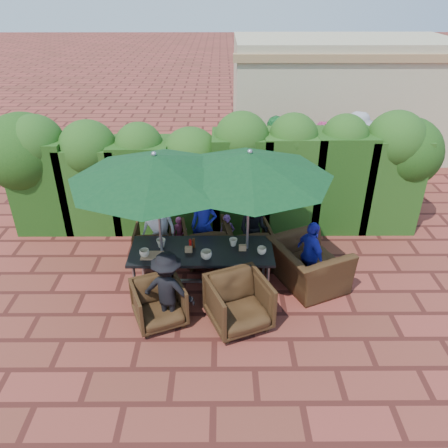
{
  "coord_description": "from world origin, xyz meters",
  "views": [
    {
      "loc": [
        0.11,
        -5.85,
        4.64
      ],
      "look_at": [
        0.15,
        0.4,
        1.1
      ],
      "focal_mm": 35.0,
      "sensor_mm": 36.0,
      "label": 1
    }
  ],
  "objects_px": {
    "chair_far_left": "(154,242)",
    "chair_far_right": "(249,241)",
    "umbrella_right": "(250,165)",
    "dining_table": "(202,254)",
    "chair_near_right": "(239,301)",
    "umbrella_left": "(155,167)",
    "chair_end_right": "(309,258)",
    "chair_far_mid": "(206,240)",
    "chair_near_left": "(159,301)"
  },
  "relations": [
    {
      "from": "chair_far_left",
      "to": "chair_far_right",
      "type": "bearing_deg",
      "value": 176.47
    },
    {
      "from": "umbrella_right",
      "to": "chair_far_right",
      "type": "xyz_separation_m",
      "value": [
        0.09,
        0.79,
        -1.82
      ]
    },
    {
      "from": "dining_table",
      "to": "umbrella_right",
      "type": "height_order",
      "value": "umbrella_right"
    },
    {
      "from": "umbrella_right",
      "to": "chair_near_right",
      "type": "height_order",
      "value": "umbrella_right"
    },
    {
      "from": "umbrella_left",
      "to": "chair_end_right",
      "type": "relative_size",
      "value": 2.19
    },
    {
      "from": "chair_far_mid",
      "to": "chair_end_right",
      "type": "xyz_separation_m",
      "value": [
        1.77,
        -0.75,
        0.11
      ]
    },
    {
      "from": "chair_far_left",
      "to": "dining_table",
      "type": "bearing_deg",
      "value": 134.24
    },
    {
      "from": "chair_near_left",
      "to": "chair_end_right",
      "type": "relative_size",
      "value": 0.63
    },
    {
      "from": "chair_far_right",
      "to": "chair_near_right",
      "type": "xyz_separation_m",
      "value": [
        -0.25,
        -1.75,
        0.04
      ]
    },
    {
      "from": "dining_table",
      "to": "umbrella_left",
      "type": "xyz_separation_m",
      "value": [
        -0.65,
        -0.04,
        1.54
      ]
    },
    {
      "from": "umbrella_right",
      "to": "chair_near_right",
      "type": "relative_size",
      "value": 2.95
    },
    {
      "from": "chair_far_left",
      "to": "chair_far_mid",
      "type": "distance_m",
      "value": 0.97
    },
    {
      "from": "umbrella_right",
      "to": "chair_near_left",
      "type": "relative_size",
      "value": 3.41
    },
    {
      "from": "chair_far_left",
      "to": "chair_far_right",
      "type": "xyz_separation_m",
      "value": [
        1.76,
        -0.05,
        0.03
      ]
    },
    {
      "from": "chair_far_right",
      "to": "umbrella_left",
      "type": "bearing_deg",
      "value": 22.27
    },
    {
      "from": "dining_table",
      "to": "chair_end_right",
      "type": "distance_m",
      "value": 1.81
    },
    {
      "from": "chair_far_left",
      "to": "chair_near_right",
      "type": "xyz_separation_m",
      "value": [
        1.51,
        -1.8,
        0.08
      ]
    },
    {
      "from": "chair_far_right",
      "to": "dining_table",
      "type": "bearing_deg",
      "value": 36.9
    },
    {
      "from": "chair_end_right",
      "to": "umbrella_left",
      "type": "bearing_deg",
      "value": 68.78
    },
    {
      "from": "umbrella_left",
      "to": "chair_near_right",
      "type": "distance_m",
      "value": 2.33
    },
    {
      "from": "umbrella_left",
      "to": "chair_near_left",
      "type": "relative_size",
      "value": 3.48
    },
    {
      "from": "chair_far_right",
      "to": "chair_near_left",
      "type": "distance_m",
      "value": 2.23
    },
    {
      "from": "umbrella_left",
      "to": "chair_far_mid",
      "type": "distance_m",
      "value": 2.11
    },
    {
      "from": "chair_far_left",
      "to": "chair_near_left",
      "type": "distance_m",
      "value": 1.77
    },
    {
      "from": "chair_far_left",
      "to": "chair_end_right",
      "type": "height_order",
      "value": "chair_end_right"
    },
    {
      "from": "chair_near_left",
      "to": "dining_table",
      "type": "bearing_deg",
      "value": 31.34
    },
    {
      "from": "chair_far_right",
      "to": "chair_near_right",
      "type": "height_order",
      "value": "chair_near_right"
    },
    {
      "from": "chair_near_left",
      "to": "chair_end_right",
      "type": "height_order",
      "value": "chair_end_right"
    },
    {
      "from": "dining_table",
      "to": "chair_far_right",
      "type": "xyz_separation_m",
      "value": [
        0.83,
        0.84,
        -0.28
      ]
    },
    {
      "from": "dining_table",
      "to": "chair_near_left",
      "type": "relative_size",
      "value": 3.12
    },
    {
      "from": "dining_table",
      "to": "umbrella_right",
      "type": "xyz_separation_m",
      "value": [
        0.75,
        0.05,
        1.54
      ]
    },
    {
      "from": "umbrella_left",
      "to": "dining_table",
      "type": "bearing_deg",
      "value": 3.16
    },
    {
      "from": "umbrella_left",
      "to": "chair_far_left",
      "type": "relative_size",
      "value": 3.65
    },
    {
      "from": "dining_table",
      "to": "chair_near_right",
      "type": "height_order",
      "value": "chair_near_right"
    },
    {
      "from": "chair_near_right",
      "to": "chair_end_right",
      "type": "xyz_separation_m",
      "value": [
        1.22,
        0.99,
        0.09
      ]
    },
    {
      "from": "chair_far_mid",
      "to": "chair_end_right",
      "type": "distance_m",
      "value": 1.92
    },
    {
      "from": "chair_far_left",
      "to": "chair_far_right",
      "type": "relative_size",
      "value": 0.91
    },
    {
      "from": "umbrella_left",
      "to": "chair_far_mid",
      "type": "height_order",
      "value": "umbrella_left"
    },
    {
      "from": "chair_far_left",
      "to": "chair_near_left",
      "type": "bearing_deg",
      "value": 98.2
    },
    {
      "from": "umbrella_right",
      "to": "chair_end_right",
      "type": "xyz_separation_m",
      "value": [
        1.05,
        0.03,
        -1.69
      ]
    },
    {
      "from": "dining_table",
      "to": "chair_far_left",
      "type": "distance_m",
      "value": 1.33
    },
    {
      "from": "umbrella_right",
      "to": "chair_far_mid",
      "type": "relative_size",
      "value": 3.09
    },
    {
      "from": "chair_near_left",
      "to": "chair_near_right",
      "type": "xyz_separation_m",
      "value": [
        1.21,
        -0.06,
        0.06
      ]
    },
    {
      "from": "umbrella_left",
      "to": "chair_near_right",
      "type": "bearing_deg",
      "value": -35.36
    },
    {
      "from": "chair_far_right",
      "to": "chair_near_left",
      "type": "bearing_deg",
      "value": 40.75
    },
    {
      "from": "dining_table",
      "to": "chair_far_right",
      "type": "height_order",
      "value": "chair_far_right"
    },
    {
      "from": "umbrella_right",
      "to": "chair_end_right",
      "type": "distance_m",
      "value": 1.99
    },
    {
      "from": "umbrella_right",
      "to": "umbrella_left",
      "type": "bearing_deg",
      "value": -176.29
    },
    {
      "from": "umbrella_left",
      "to": "umbrella_right",
      "type": "height_order",
      "value": "same"
    },
    {
      "from": "chair_far_right",
      "to": "chair_end_right",
      "type": "distance_m",
      "value": 1.24
    }
  ]
}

